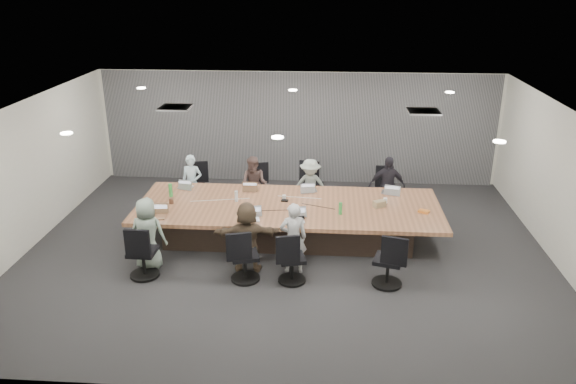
# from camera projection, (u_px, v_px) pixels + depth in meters

# --- Properties ---
(floor) EXTENTS (10.00, 8.00, 0.00)m
(floor) POSITION_uv_depth(u_px,v_px,m) (287.00, 250.00, 10.93)
(floor) COLOR #2E2E30
(floor) RESTS_ON ground
(ceiling) EXTENTS (10.00, 8.00, 0.00)m
(ceiling) POSITION_uv_depth(u_px,v_px,m) (286.00, 108.00, 9.91)
(ceiling) COLOR white
(ceiling) RESTS_ON wall_back
(wall_back) EXTENTS (10.00, 0.00, 2.80)m
(wall_back) POSITION_uv_depth(u_px,v_px,m) (298.00, 127.00, 14.14)
(wall_back) COLOR beige
(wall_back) RESTS_ON ground
(wall_front) EXTENTS (10.00, 0.00, 2.80)m
(wall_front) POSITION_uv_depth(u_px,v_px,m) (262.00, 298.00, 6.70)
(wall_front) COLOR beige
(wall_front) RESTS_ON ground
(wall_left) EXTENTS (0.00, 8.00, 2.80)m
(wall_left) POSITION_uv_depth(u_px,v_px,m) (27.00, 176.00, 10.75)
(wall_left) COLOR beige
(wall_left) RESTS_ON ground
(wall_right) EXTENTS (0.00, 8.00, 2.80)m
(wall_right) POSITION_uv_depth(u_px,v_px,m) (563.00, 189.00, 10.09)
(wall_right) COLOR beige
(wall_right) RESTS_ON ground
(curtain) EXTENTS (9.80, 0.04, 2.80)m
(curtain) POSITION_uv_depth(u_px,v_px,m) (298.00, 128.00, 14.07)
(curtain) COLOR slate
(curtain) RESTS_ON ground
(conference_table) EXTENTS (6.00, 2.20, 0.74)m
(conference_table) POSITION_uv_depth(u_px,v_px,m) (288.00, 220.00, 11.25)
(conference_table) COLOR #3C2D24
(conference_table) RESTS_ON ground
(chair_0) EXTENTS (0.59, 0.59, 0.73)m
(chair_0) POSITION_uv_depth(u_px,v_px,m) (196.00, 189.00, 12.99)
(chair_0) COLOR black
(chair_0) RESTS_ON ground
(chair_1) EXTENTS (0.61, 0.61, 0.74)m
(chair_1) POSITION_uv_depth(u_px,v_px,m) (257.00, 190.00, 12.90)
(chair_1) COLOR black
(chair_1) RESTS_ON ground
(chair_2) EXTENTS (0.68, 0.68, 0.86)m
(chair_2) POSITION_uv_depth(u_px,v_px,m) (311.00, 189.00, 12.79)
(chair_2) COLOR black
(chair_2) RESTS_ON ground
(chair_3) EXTENTS (0.51, 0.51, 0.72)m
(chair_3) POSITION_uv_depth(u_px,v_px,m) (385.00, 194.00, 12.71)
(chair_3) COLOR black
(chair_3) RESTS_ON ground
(chair_4) EXTENTS (0.56, 0.56, 0.81)m
(chair_4) POSITION_uv_depth(u_px,v_px,m) (143.00, 256.00, 9.83)
(chair_4) COLOR black
(chair_4) RESTS_ON ground
(chair_5) EXTENTS (0.66, 0.66, 0.80)m
(chair_5) POSITION_uv_depth(u_px,v_px,m) (245.00, 259.00, 9.71)
(chair_5) COLOR black
(chair_5) RESTS_ON ground
(chair_6) EXTENTS (0.62, 0.62, 0.75)m
(chair_6) POSITION_uv_depth(u_px,v_px,m) (292.00, 262.00, 9.67)
(chair_6) COLOR black
(chair_6) RESTS_ON ground
(chair_7) EXTENTS (0.68, 0.68, 0.81)m
(chair_7) POSITION_uv_depth(u_px,v_px,m) (388.00, 264.00, 9.55)
(chair_7) COLOR black
(chair_7) RESTS_ON ground
(person_0) EXTENTS (0.48, 0.32, 1.28)m
(person_0) POSITION_uv_depth(u_px,v_px,m) (192.00, 183.00, 12.57)
(person_0) COLOR silver
(person_0) RESTS_ON ground
(laptop_0) EXTENTS (0.34, 0.26, 0.02)m
(laptop_0) POSITION_uv_depth(u_px,v_px,m) (186.00, 187.00, 12.01)
(laptop_0) COLOR #B2B2B7
(laptop_0) RESTS_ON conference_table
(person_1) EXTENTS (0.72, 0.63, 1.28)m
(person_1) POSITION_uv_depth(u_px,v_px,m) (254.00, 185.00, 12.47)
(person_1) COLOR brown
(person_1) RESTS_ON ground
(laptop_1) EXTENTS (0.32, 0.22, 0.02)m
(laptop_1) POSITION_uv_depth(u_px,v_px,m) (251.00, 189.00, 11.92)
(laptop_1) COLOR #8C6647
(laptop_1) RESTS_ON conference_table
(person_2) EXTENTS (0.85, 0.54, 1.26)m
(person_2) POSITION_uv_depth(u_px,v_px,m) (310.00, 186.00, 12.40)
(person_2) COLOR #97A297
(person_2) RESTS_ON ground
(laptop_2) EXTENTS (0.34, 0.27, 0.02)m
(laptop_2) POSITION_uv_depth(u_px,v_px,m) (309.00, 190.00, 11.84)
(laptop_2) COLOR #B2B2B7
(laptop_2) RESTS_ON conference_table
(person_3) EXTENTS (0.80, 0.33, 1.36)m
(person_3) POSITION_uv_depth(u_px,v_px,m) (387.00, 186.00, 12.27)
(person_3) COLOR #26242C
(person_3) RESTS_ON ground
(laptop_3) EXTENTS (0.37, 0.29, 0.02)m
(laptop_3) POSITION_uv_depth(u_px,v_px,m) (390.00, 192.00, 11.73)
(laptop_3) COLOR #B2B2B7
(laptop_3) RESTS_ON conference_table
(person_4) EXTENTS (0.68, 0.47, 1.34)m
(person_4) POSITION_uv_depth(u_px,v_px,m) (148.00, 233.00, 10.06)
(person_4) COLOR gray
(person_4) RESTS_ON ground
(laptop_4) EXTENTS (0.38, 0.28, 0.02)m
(laptop_4) POSITION_uv_depth(u_px,v_px,m) (156.00, 217.00, 10.54)
(laptop_4) COLOR #8C6647
(laptop_4) RESTS_ON conference_table
(person_5) EXTENTS (1.26, 0.52, 1.32)m
(person_5) POSITION_uv_depth(u_px,v_px,m) (247.00, 237.00, 9.94)
(person_5) COLOR brown
(person_5) RESTS_ON ground
(laptop_5) EXTENTS (0.34, 0.26, 0.02)m
(laptop_5) POSITION_uv_depth(u_px,v_px,m) (251.00, 220.00, 10.42)
(laptop_5) COLOR #B2B2B7
(laptop_5) RESTS_ON conference_table
(person_6) EXTENTS (0.53, 0.40, 1.33)m
(person_6) POSITION_uv_depth(u_px,v_px,m) (293.00, 238.00, 9.89)
(person_6) COLOR #B5B5B5
(person_6) RESTS_ON ground
(laptop_6) EXTENTS (0.38, 0.30, 0.02)m
(laptop_6) POSITION_uv_depth(u_px,v_px,m) (295.00, 221.00, 10.37)
(laptop_6) COLOR #B2B2B7
(laptop_6) RESTS_ON conference_table
(bottle_green_left) EXTENTS (0.08, 0.08, 0.27)m
(bottle_green_left) POSITION_uv_depth(u_px,v_px,m) (171.00, 190.00, 11.49)
(bottle_green_left) COLOR green
(bottle_green_left) RESTS_ON conference_table
(bottle_green_right) EXTENTS (0.07, 0.07, 0.24)m
(bottle_green_right) POSITION_uv_depth(u_px,v_px,m) (340.00, 208.00, 10.65)
(bottle_green_right) COLOR green
(bottle_green_right) RESTS_ON conference_table
(bottle_clear) EXTENTS (0.08, 0.08, 0.22)m
(bottle_clear) POSITION_uv_depth(u_px,v_px,m) (236.00, 196.00, 11.25)
(bottle_clear) COLOR silver
(bottle_clear) RESTS_ON conference_table
(cup_white_far) EXTENTS (0.09, 0.09, 0.10)m
(cup_white_far) POSITION_uv_depth(u_px,v_px,m) (284.00, 197.00, 11.37)
(cup_white_far) COLOR white
(cup_white_far) RESTS_ON conference_table
(cup_white_near) EXTENTS (0.09, 0.09, 0.10)m
(cup_white_near) POSITION_uv_depth(u_px,v_px,m) (385.00, 200.00, 11.20)
(cup_white_near) COLOR white
(cup_white_near) RESTS_ON conference_table
(mug_brown) EXTENTS (0.11, 0.11, 0.11)m
(mug_brown) POSITION_uv_depth(u_px,v_px,m) (171.00, 201.00, 11.17)
(mug_brown) COLOR brown
(mug_brown) RESTS_ON conference_table
(mic_left) EXTENTS (0.17, 0.13, 0.03)m
(mic_left) POSITION_uv_depth(u_px,v_px,m) (257.00, 213.00, 10.70)
(mic_left) COLOR black
(mic_left) RESTS_ON conference_table
(mic_right) EXTENTS (0.15, 0.11, 0.03)m
(mic_right) POSITION_uv_depth(u_px,v_px,m) (285.00, 201.00, 11.30)
(mic_right) COLOR black
(mic_right) RESTS_ON conference_table
(stapler) EXTENTS (0.15, 0.05, 0.05)m
(stapler) POSITION_uv_depth(u_px,v_px,m) (301.00, 217.00, 10.48)
(stapler) COLOR black
(stapler) RESTS_ON conference_table
(canvas_bag) EXTENTS (0.27, 0.24, 0.12)m
(canvas_bag) POSITION_uv_depth(u_px,v_px,m) (379.00, 204.00, 11.01)
(canvas_bag) COLOR #9C8761
(canvas_bag) RESTS_ON conference_table
(snack_packet) EXTENTS (0.24, 0.21, 0.04)m
(snack_packet) POSITION_uv_depth(u_px,v_px,m) (424.00, 211.00, 10.76)
(snack_packet) COLOR orange
(snack_packet) RESTS_ON conference_table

